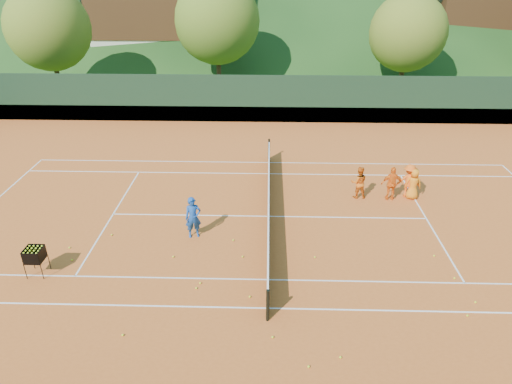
{
  "coord_description": "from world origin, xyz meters",
  "views": [
    {
      "loc": [
        -0.05,
        -16.09,
        9.44
      ],
      "look_at": [
        -0.51,
        0.0,
        1.13
      ],
      "focal_mm": 32.0,
      "sensor_mm": 36.0,
      "label": 1
    }
  ],
  "objects_px": {
    "chalet_left": "(164,2)",
    "chalet_right": "(486,8)",
    "student_d": "(409,181)",
    "coach": "(193,218)",
    "student_a": "(359,182)",
    "chalet_mid": "(329,6)",
    "student_c": "(413,184)",
    "student_b": "(392,184)",
    "tennis_net": "(269,206)",
    "ball_hopper": "(34,255)"
  },
  "relations": [
    {
      "from": "student_d",
      "to": "student_c",
      "type": "bearing_deg",
      "value": 132.41
    },
    {
      "from": "student_a",
      "to": "chalet_left",
      "type": "relative_size",
      "value": 0.1
    },
    {
      "from": "coach",
      "to": "tennis_net",
      "type": "bearing_deg",
      "value": 13.21
    },
    {
      "from": "tennis_net",
      "to": "chalet_mid",
      "type": "relative_size",
      "value": 0.95
    },
    {
      "from": "ball_hopper",
      "to": "chalet_left",
      "type": "distance_m",
      "value": 34.43
    },
    {
      "from": "student_a",
      "to": "chalet_left",
      "type": "bearing_deg",
      "value": -64.69
    },
    {
      "from": "coach",
      "to": "student_a",
      "type": "bearing_deg",
      "value": 10.61
    },
    {
      "from": "student_a",
      "to": "student_c",
      "type": "height_order",
      "value": "student_a"
    },
    {
      "from": "student_b",
      "to": "chalet_left",
      "type": "distance_m",
      "value": 32.6
    },
    {
      "from": "chalet_left",
      "to": "ball_hopper",
      "type": "bearing_deg",
      "value": -86.05
    },
    {
      "from": "student_b",
      "to": "student_d",
      "type": "distance_m",
      "value": 0.87
    },
    {
      "from": "ball_hopper",
      "to": "chalet_right",
      "type": "distance_m",
      "value": 44.06
    },
    {
      "from": "student_b",
      "to": "chalet_right",
      "type": "bearing_deg",
      "value": -116.6
    },
    {
      "from": "tennis_net",
      "to": "chalet_left",
      "type": "height_order",
      "value": "chalet_left"
    },
    {
      "from": "student_c",
      "to": "ball_hopper",
      "type": "height_order",
      "value": "student_c"
    },
    {
      "from": "student_a",
      "to": "tennis_net",
      "type": "bearing_deg",
      "value": 23.7
    },
    {
      "from": "student_a",
      "to": "tennis_net",
      "type": "height_order",
      "value": "student_a"
    },
    {
      "from": "student_c",
      "to": "tennis_net",
      "type": "relative_size",
      "value": 0.12
    },
    {
      "from": "tennis_net",
      "to": "ball_hopper",
      "type": "height_order",
      "value": "tennis_net"
    },
    {
      "from": "student_d",
      "to": "chalet_mid",
      "type": "xyz_separation_m",
      "value": [
        -0.1,
        32.05,
        4.21
      ]
    },
    {
      "from": "coach",
      "to": "chalet_mid",
      "type": "bearing_deg",
      "value": 60.14
    },
    {
      "from": "student_b",
      "to": "chalet_right",
      "type": "xyz_separation_m",
      "value": [
        14.71,
        28.38,
        4.47
      ]
    },
    {
      "from": "student_a",
      "to": "ball_hopper",
      "type": "distance_m",
      "value": 12.94
    },
    {
      "from": "student_b",
      "to": "chalet_right",
      "type": "relative_size",
      "value": 0.13
    },
    {
      "from": "coach",
      "to": "chalet_mid",
      "type": "distance_m",
      "value": 36.87
    },
    {
      "from": "coach",
      "to": "student_d",
      "type": "xyz_separation_m",
      "value": [
        8.9,
        3.52,
        -0.05
      ]
    },
    {
      "from": "chalet_left",
      "to": "chalet_right",
      "type": "relative_size",
      "value": 1.16
    },
    {
      "from": "coach",
      "to": "student_a",
      "type": "height_order",
      "value": "coach"
    },
    {
      "from": "student_d",
      "to": "coach",
      "type": "bearing_deg",
      "value": 26.69
    },
    {
      "from": "student_c",
      "to": "chalet_mid",
      "type": "height_order",
      "value": "chalet_mid"
    },
    {
      "from": "chalet_left",
      "to": "chalet_right",
      "type": "xyz_separation_m",
      "value": [
        30.0,
        0.0,
        -0.39
      ]
    },
    {
      "from": "student_b",
      "to": "chalet_mid",
      "type": "height_order",
      "value": "chalet_mid"
    },
    {
      "from": "tennis_net",
      "to": "student_b",
      "type": "bearing_deg",
      "value": 17.0
    },
    {
      "from": "chalet_right",
      "to": "student_a",
      "type": "bearing_deg",
      "value": -119.7
    },
    {
      "from": "chalet_left",
      "to": "tennis_net",
      "type": "bearing_deg",
      "value": -71.57
    },
    {
      "from": "student_c",
      "to": "ball_hopper",
      "type": "relative_size",
      "value": 1.39
    },
    {
      "from": "tennis_net",
      "to": "chalet_right",
      "type": "xyz_separation_m",
      "value": [
        20.0,
        30.0,
        4.74
      ]
    },
    {
      "from": "student_a",
      "to": "student_d",
      "type": "height_order",
      "value": "student_d"
    },
    {
      "from": "student_b",
      "to": "coach",
      "type": "bearing_deg",
      "value": 22.26
    },
    {
      "from": "tennis_net",
      "to": "ball_hopper",
      "type": "distance_m",
      "value": 8.64
    },
    {
      "from": "student_a",
      "to": "chalet_mid",
      "type": "distance_m",
      "value": 32.55
    },
    {
      "from": "student_d",
      "to": "ball_hopper",
      "type": "xyz_separation_m",
      "value": [
        -13.75,
        -5.96,
        -0.01
      ]
    },
    {
      "from": "student_b",
      "to": "student_c",
      "type": "distance_m",
      "value": 0.97
    },
    {
      "from": "student_c",
      "to": "student_d",
      "type": "bearing_deg",
      "value": -45.71
    },
    {
      "from": "student_c",
      "to": "student_b",
      "type": "bearing_deg",
      "value": 14.79
    },
    {
      "from": "student_b",
      "to": "student_d",
      "type": "bearing_deg",
      "value": -156.68
    },
    {
      "from": "student_a",
      "to": "student_c",
      "type": "xyz_separation_m",
      "value": [
        2.34,
        -0.04,
        -0.03
      ]
    },
    {
      "from": "student_a",
      "to": "chalet_right",
      "type": "relative_size",
      "value": 0.12
    },
    {
      "from": "ball_hopper",
      "to": "student_c",
      "type": "bearing_deg",
      "value": 22.48
    },
    {
      "from": "student_b",
      "to": "tennis_net",
      "type": "bearing_deg",
      "value": 17.8
    }
  ]
}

